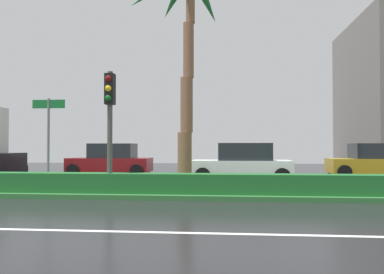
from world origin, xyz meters
name	(u,v)px	position (x,y,z in m)	size (l,w,h in m)	color
ground_plane	(74,189)	(0.00, 9.00, -0.05)	(90.00, 42.00, 0.10)	black
median_strip	(63,189)	(0.00, 8.00, 0.07)	(85.50, 4.00, 0.15)	#2D6B33
median_hedge	(44,182)	(0.00, 6.60, 0.45)	(76.50, 0.70, 0.60)	#1E6028
palm_tree_centre_left	(189,2)	(4.45, 8.15, 6.61)	(4.65, 4.41, 8.19)	brown
traffic_signal_median_right	(110,109)	(2.13, 6.55, 2.74)	(0.28, 0.43, 3.76)	#4C4C47
street_name_sign	(48,131)	(-0.09, 7.06, 2.08)	(1.10, 0.08, 3.00)	slate
car_in_traffic_leading	(111,160)	(-0.36, 14.78, 0.83)	(4.30, 2.02, 1.72)	maroon
car_in_traffic_second	(242,163)	(6.43, 12.02, 0.83)	(4.30, 2.02, 1.72)	white
car_in_traffic_third	(374,161)	(13.07, 14.84, 0.83)	(4.30, 2.02, 1.72)	#B28C1E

